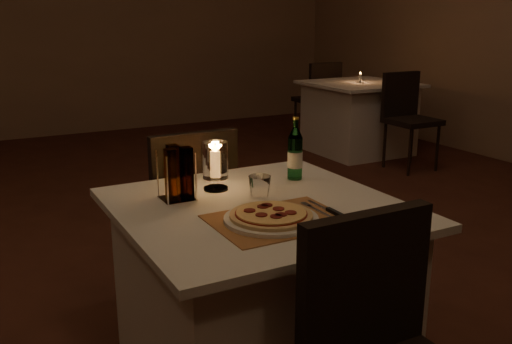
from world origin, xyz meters
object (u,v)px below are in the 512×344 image
main_table (258,295)px  hurricane_candle (215,162)px  water_bottle (295,154)px  pizza (271,215)px  chair_far (188,200)px  plate (271,219)px  neighbor_table_right (358,117)px  tumbler (260,187)px

main_table → hurricane_candle: (-0.06, 0.25, 0.48)m
water_bottle → pizza: bearing=-130.5°
chair_far → plate: bearing=-93.2°
neighbor_table_right → chair_far: bearing=-141.2°
hurricane_candle → neighbor_table_right: 3.99m
pizza → water_bottle: water_bottle is taller
plate → water_bottle: bearing=49.5°
main_table → pizza: pizza is taller
chair_far → pizza: 0.92m
chair_far → water_bottle: (0.30, -0.48, 0.30)m
pizza → hurricane_candle: 0.44m
pizza → hurricane_candle: size_ratio=1.44×
hurricane_candle → neighbor_table_right: (2.88, 2.73, -0.48)m
plate → chair_far: bearing=86.8°
plate → pizza: (0.00, 0.00, 0.02)m
main_table → hurricane_candle: hurricane_candle is taller
chair_far → water_bottle: 0.64m
plate → water_bottle: 0.55m
chair_far → tumbler: chair_far is taller
main_table → tumbler: bearing=58.6°
water_bottle → neighbor_table_right: 3.76m
pizza → tumbler: (0.09, 0.25, 0.02)m
chair_far → tumbler: size_ratio=10.51×
plate → tumbler: size_ratio=3.74×
pizza → tumbler: bearing=69.5°
plate → pizza: pizza is taller
tumbler → water_bottle: bearing=31.7°
chair_far → hurricane_candle: size_ratio=4.63×
neighbor_table_right → tumbler: bearing=-133.7°
chair_far → neighbor_table_right: bearing=38.8°
chair_far → pizza: bearing=-93.2°
main_table → plate: bearing=-105.5°
main_table → chair_far: (0.00, 0.71, 0.18)m
chair_far → hurricane_candle: hurricane_candle is taller
pizza → tumbler: 0.27m
tumbler → water_bottle: size_ratio=0.32×
main_table → neighbor_table_right: size_ratio=1.00×
main_table → tumbler: tumbler is taller
chair_far → tumbler: (0.04, -0.64, 0.23)m
chair_far → tumbler: bearing=-86.1°
water_bottle → hurricane_candle: (-0.36, 0.02, 0.01)m
hurricane_candle → pizza: bearing=-88.7°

